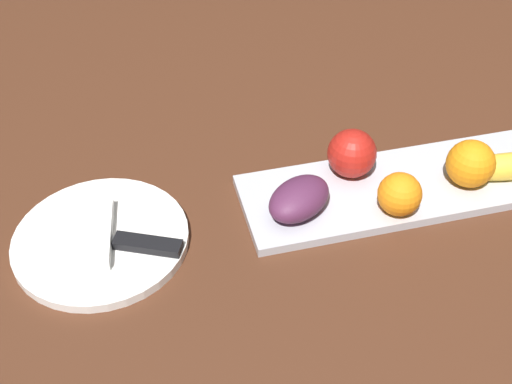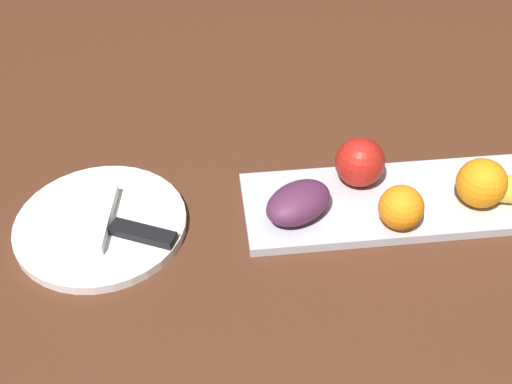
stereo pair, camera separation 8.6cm
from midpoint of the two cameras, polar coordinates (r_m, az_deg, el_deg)
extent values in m
plane|color=#482717|center=(0.95, 15.96, -1.16)|extent=(2.40, 2.40, 0.00)
cube|color=#B7B9C3|center=(0.94, 15.75, -0.81)|extent=(0.47, 0.15, 0.01)
sphere|color=#AF1D15|center=(0.92, 11.92, 2.53)|extent=(0.07, 0.07, 0.07)
sphere|color=orange|center=(0.94, 22.02, 0.63)|extent=(0.07, 0.07, 0.07)
sphere|color=orange|center=(0.87, 15.62, -1.48)|extent=(0.06, 0.06, 0.06)
ellipsoid|color=#532546|center=(0.86, 6.67, -1.08)|extent=(0.12, 0.11, 0.05)
cylinder|color=white|center=(0.89, -10.99, -2.93)|extent=(0.23, 0.23, 0.01)
cube|color=white|center=(0.88, -13.00, -2.36)|extent=(0.11, 0.13, 0.02)
cube|color=silver|center=(0.87, -10.78, -3.11)|extent=(0.14, 0.08, 0.00)
cube|color=black|center=(0.85, -7.21, -3.84)|extent=(0.09, 0.06, 0.01)
camera|label=1|loc=(0.04, -87.13, 2.61)|focal=44.81mm
camera|label=2|loc=(0.04, 92.87, -2.61)|focal=44.81mm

